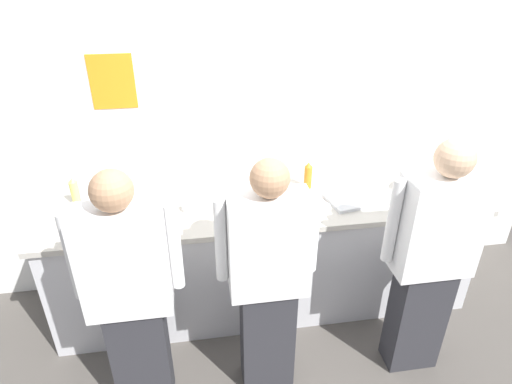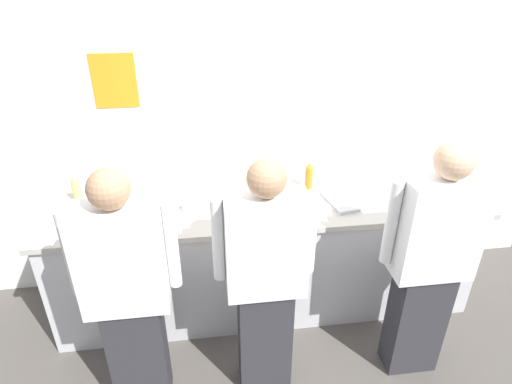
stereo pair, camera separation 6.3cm
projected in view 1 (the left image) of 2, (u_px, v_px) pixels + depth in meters
The scene contains 14 objects.
ground_plane at pixel (274, 336), 3.26m from camera, with size 9.00×9.00×0.00m, color #514C47.
wall_back at pixel (257, 116), 3.31m from camera, with size 4.98×0.11×2.86m.
prep_counter at pixel (266, 256), 3.36m from camera, with size 3.18×0.71×0.93m.
chef_near_left at pixel (131, 295), 2.40m from camera, with size 0.60×0.24×1.63m.
chef_center at pixel (268, 278), 2.54m from camera, with size 0.60×0.24×1.62m.
chef_far_right at pixel (430, 259), 2.66m from camera, with size 0.61×0.24×1.67m.
plate_stack_front at pixel (288, 199), 3.12m from camera, with size 0.23×0.23×0.07m.
mixing_bowl_steel at pixel (422, 187), 3.25m from camera, with size 0.31×0.31×0.10m, color #B7BABF.
sheet_tray at pixel (359, 195), 3.22m from camera, with size 0.51×0.36×0.02m, color #B7BABF.
squeeze_bottle_primary at pixel (75, 191), 3.09m from camera, with size 0.06×0.06×0.21m.
squeeze_bottle_secondary at pixel (308, 176), 3.30m from camera, with size 0.06×0.06×0.21m.
ramekin_green_sauce at pixel (323, 207), 3.05m from camera, with size 0.11×0.11×0.04m.
ramekin_orange_sauce at pixel (188, 207), 3.04m from camera, with size 0.09×0.09×0.05m.
chefs_knife at pixel (138, 216), 2.98m from camera, with size 0.28×0.03×0.02m.
Camera 1 is at (-0.49, -2.28, 2.53)m, focal length 30.45 mm.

